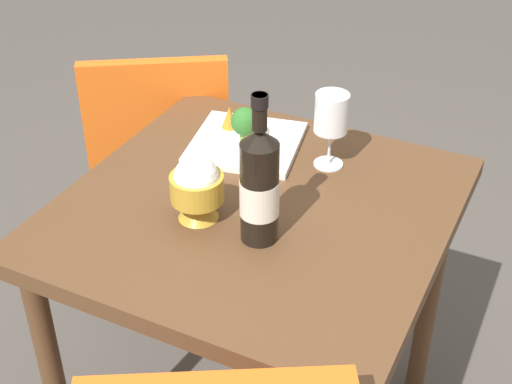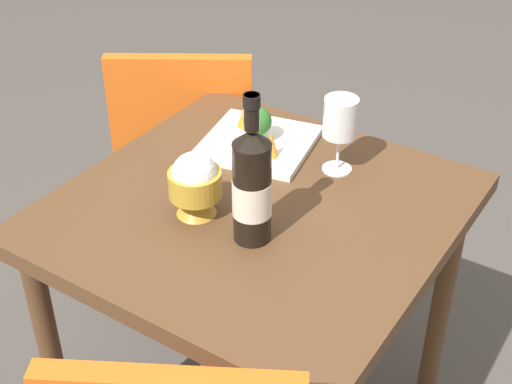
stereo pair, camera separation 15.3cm
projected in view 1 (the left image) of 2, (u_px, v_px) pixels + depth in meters
name	position (u px, v px, depth m)	size (l,w,h in m)	color
dining_table	(256.00, 242.00, 1.60)	(0.80, 0.80, 0.75)	brown
chair_near_window	(161.00, 151.00, 2.16)	(0.55, 0.55, 0.85)	orange
wine_bottle	(259.00, 186.00, 1.38)	(0.08, 0.08, 0.31)	black
wine_glass	(331.00, 115.00, 1.61)	(0.08, 0.08, 0.18)	white
rice_bowl	(197.00, 187.00, 1.47)	(0.11, 0.11, 0.14)	gold
serving_plate	(246.00, 143.00, 1.74)	(0.29, 0.29, 0.02)	white
broccoli_floret	(245.00, 122.00, 1.71)	(0.07, 0.07, 0.09)	#729E4C
carrot_garnish_left	(229.00, 117.00, 1.78)	(0.04, 0.04, 0.06)	orange
carrot_garnish_right	(262.00, 143.00, 1.66)	(0.03, 0.03, 0.06)	orange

